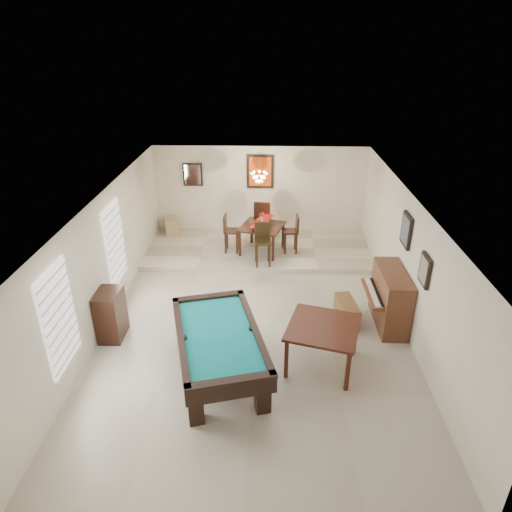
# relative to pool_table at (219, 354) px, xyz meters

# --- Properties ---
(ground_plane) EXTENTS (6.00, 9.00, 0.02)m
(ground_plane) POSITION_rel_pool_table_xyz_m (0.56, 1.76, -0.43)
(ground_plane) COLOR beige
(wall_back) EXTENTS (6.00, 0.04, 2.60)m
(wall_back) POSITION_rel_pool_table_xyz_m (0.56, 6.26, 0.88)
(wall_back) COLOR silver
(wall_back) RESTS_ON ground_plane
(wall_front) EXTENTS (6.00, 0.04, 2.60)m
(wall_front) POSITION_rel_pool_table_xyz_m (0.56, -2.74, 0.88)
(wall_front) COLOR silver
(wall_front) RESTS_ON ground_plane
(wall_left) EXTENTS (0.04, 9.00, 2.60)m
(wall_left) POSITION_rel_pool_table_xyz_m (-2.44, 1.76, 0.88)
(wall_left) COLOR silver
(wall_left) RESTS_ON ground_plane
(wall_right) EXTENTS (0.04, 9.00, 2.60)m
(wall_right) POSITION_rel_pool_table_xyz_m (3.56, 1.76, 0.88)
(wall_right) COLOR silver
(wall_right) RESTS_ON ground_plane
(ceiling) EXTENTS (6.00, 9.00, 0.04)m
(ceiling) POSITION_rel_pool_table_xyz_m (0.56, 1.76, 2.18)
(ceiling) COLOR white
(ceiling) RESTS_ON wall_back
(dining_step) EXTENTS (6.00, 2.50, 0.12)m
(dining_step) POSITION_rel_pool_table_xyz_m (0.56, 5.01, -0.36)
(dining_step) COLOR beige
(dining_step) RESTS_ON ground_plane
(window_left_front) EXTENTS (0.06, 1.00, 1.70)m
(window_left_front) POSITION_rel_pool_table_xyz_m (-2.41, -0.44, 0.98)
(window_left_front) COLOR white
(window_left_front) RESTS_ON wall_left
(window_left_rear) EXTENTS (0.06, 1.00, 1.70)m
(window_left_rear) POSITION_rel_pool_table_xyz_m (-2.41, 2.36, 0.98)
(window_left_rear) COLOR white
(window_left_rear) RESTS_ON wall_left
(pool_table) EXTENTS (1.95, 2.77, 0.84)m
(pool_table) POSITION_rel_pool_table_xyz_m (0.00, 0.00, 0.00)
(pool_table) COLOR black
(pool_table) RESTS_ON ground_plane
(square_table) EXTENTS (1.47, 1.47, 0.82)m
(square_table) POSITION_rel_pool_table_xyz_m (1.79, 0.30, -0.01)
(square_table) COLOR #33150C
(square_table) RESTS_ON ground_plane
(upright_piano) EXTENTS (0.79, 1.40, 1.17)m
(upright_piano) POSITION_rel_pool_table_xyz_m (3.15, 1.67, 0.17)
(upright_piano) COLOR brown
(upright_piano) RESTS_ON ground_plane
(piano_bench) EXTENTS (0.44, 0.87, 0.46)m
(piano_bench) POSITION_rel_pool_table_xyz_m (2.44, 1.70, -0.19)
(piano_bench) COLOR brown
(piano_bench) RESTS_ON ground_plane
(apothecary_chest) EXTENTS (0.44, 0.66, 0.99)m
(apothecary_chest) POSITION_rel_pool_table_xyz_m (-2.20, 1.04, 0.08)
(apothecary_chest) COLOR black
(apothecary_chest) RESTS_ON ground_plane
(dining_table) EXTENTS (1.30, 1.30, 0.86)m
(dining_table) POSITION_rel_pool_table_xyz_m (0.64, 4.77, 0.13)
(dining_table) COLOR black
(dining_table) RESTS_ON dining_step
(flower_vase) EXTENTS (0.17, 0.17, 0.25)m
(flower_vase) POSITION_rel_pool_table_xyz_m (0.64, 4.77, 0.68)
(flower_vase) COLOR #A9230E
(flower_vase) RESTS_ON dining_table
(dining_chair_south) EXTENTS (0.43, 0.43, 1.07)m
(dining_chair_south) POSITION_rel_pool_table_xyz_m (0.68, 4.01, 0.24)
(dining_chair_south) COLOR black
(dining_chair_south) RESTS_ON dining_step
(dining_chair_north) EXTENTS (0.48, 0.48, 1.19)m
(dining_chair_north) POSITION_rel_pool_table_xyz_m (0.65, 5.52, 0.29)
(dining_chair_north) COLOR black
(dining_chair_north) RESTS_ON dining_step
(dining_chair_west) EXTENTS (0.40, 0.40, 1.01)m
(dining_chair_west) POSITION_rel_pool_table_xyz_m (-0.15, 4.76, 0.21)
(dining_chair_west) COLOR black
(dining_chair_west) RESTS_ON dining_step
(dining_chair_east) EXTENTS (0.40, 0.40, 1.01)m
(dining_chair_east) POSITION_rel_pool_table_xyz_m (1.40, 4.78, 0.21)
(dining_chair_east) COLOR black
(dining_chair_east) RESTS_ON dining_step
(corner_bench) EXTENTS (0.53, 0.60, 0.45)m
(corner_bench) POSITION_rel_pool_table_xyz_m (-1.99, 5.95, -0.07)
(corner_bench) COLOR tan
(corner_bench) RESTS_ON dining_step
(chandelier) EXTENTS (0.44, 0.44, 0.60)m
(chandelier) POSITION_rel_pool_table_xyz_m (0.56, 4.96, 1.78)
(chandelier) COLOR #FFE5B2
(chandelier) RESTS_ON ceiling
(back_painting) EXTENTS (0.75, 0.06, 0.95)m
(back_painting) POSITION_rel_pool_table_xyz_m (0.56, 6.22, 1.48)
(back_painting) COLOR #D84C14
(back_painting) RESTS_ON wall_back
(back_mirror) EXTENTS (0.55, 0.06, 0.65)m
(back_mirror) POSITION_rel_pool_table_xyz_m (-1.34, 6.22, 1.38)
(back_mirror) COLOR white
(back_mirror) RESTS_ON wall_back
(right_picture_upper) EXTENTS (0.06, 0.55, 0.65)m
(right_picture_upper) POSITION_rel_pool_table_xyz_m (3.52, 2.06, 1.48)
(right_picture_upper) COLOR slate
(right_picture_upper) RESTS_ON wall_right
(right_picture_lower) EXTENTS (0.06, 0.45, 0.55)m
(right_picture_lower) POSITION_rel_pool_table_xyz_m (3.52, 0.76, 1.28)
(right_picture_lower) COLOR gray
(right_picture_lower) RESTS_ON wall_right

